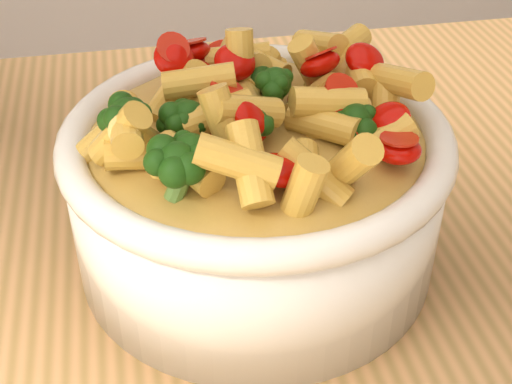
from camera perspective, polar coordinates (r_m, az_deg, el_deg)
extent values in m
cube|color=#B27E4C|center=(0.48, -12.62, -11.34)|extent=(1.20, 0.80, 0.04)
cylinder|color=#B27E4C|center=(1.17, 18.66, -9.61)|extent=(0.05, 0.05, 0.86)
cylinder|color=white|center=(0.47, 0.00, -0.47)|extent=(0.24, 0.24, 0.10)
ellipsoid|color=white|center=(0.49, 0.00, -3.24)|extent=(0.22, 0.22, 0.04)
torus|color=white|center=(0.45, 0.00, 4.45)|extent=(0.25, 0.25, 0.02)
ellipsoid|color=#F0C752|center=(0.45, 0.00, 4.45)|extent=(0.21, 0.21, 0.02)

